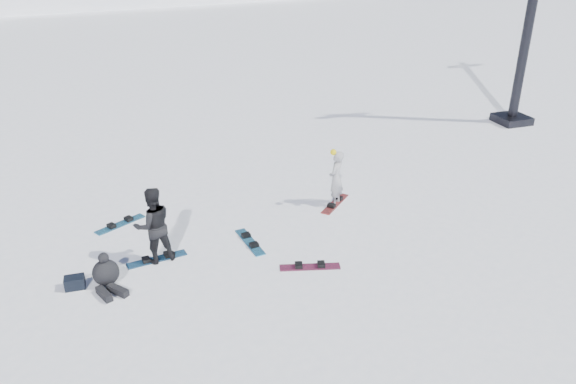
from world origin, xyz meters
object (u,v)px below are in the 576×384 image
at_px(seated_rider, 106,274).
at_px(snowboard_loose_b, 310,267).
at_px(snowboard_loose_c, 120,224).
at_px(snowboarder_man, 153,225).
at_px(snowboarder_woman, 336,178).
at_px(gear_bag, 75,283).
at_px(lift_tower, 526,40).
at_px(snowboard_loose_a, 250,242).

relative_size(seated_rider, snowboard_loose_b, 0.75).
bearing_deg(snowboard_loose_b, snowboard_loose_c, 153.55).
xyz_separation_m(snowboarder_man, snowboard_loose_c, (-0.47, 2.29, -0.98)).
bearing_deg(snowboarder_woman, gear_bag, -31.28).
bearing_deg(snowboarder_woman, seated_rider, -28.45).
bearing_deg(snowboard_loose_b, snowboarder_woman, 71.90).
distance_m(lift_tower, snowboarder_woman, 11.58).
bearing_deg(lift_tower, seated_rider, -157.52).
xyz_separation_m(snowboarder_woman, snowboard_loose_c, (-6.12, 1.58, -0.86)).
bearing_deg(snowboarder_woman, snowboard_loose_c, -53.74).
bearing_deg(seated_rider, snowboard_loose_c, 50.24).
height_order(snowboarder_woman, snowboarder_man, snowboarder_man).
bearing_deg(snowboard_loose_b, snowboard_loose_a, 138.30).
bearing_deg(gear_bag, lift_tower, 13.57).
bearing_deg(snowboard_loose_a, gear_bag, 91.78).
xyz_separation_m(snowboarder_man, snowboard_loose_b, (3.31, -2.03, -0.98)).
bearing_deg(snowboard_loose_a, snowboard_loose_b, -153.78).
bearing_deg(lift_tower, snowboarder_woman, -154.97).
bearing_deg(snowboarder_woman, snowboard_loose_a, -22.58).
xyz_separation_m(snowboarder_woman, snowboard_loose_b, (-2.34, -2.74, -0.86)).
xyz_separation_m(snowboarder_man, snowboard_loose_a, (2.44, -0.25, -0.98)).
distance_m(snowboarder_man, snowboard_loose_a, 2.64).
xyz_separation_m(lift_tower, gear_bag, (-18.43, -4.45, -3.35)).
xyz_separation_m(gear_bag, snowboard_loose_c, (1.55, 2.65, -0.14)).
distance_m(lift_tower, snowboard_loose_c, 17.33).
relative_size(snowboarder_woman, seated_rider, 1.65).
bearing_deg(snowboard_loose_a, seated_rider, 95.93).
bearing_deg(snowboard_loose_a, snowboarder_man, 84.40).
bearing_deg(snowboard_loose_a, snowboard_loose_c, 49.22).
bearing_deg(snowboard_loose_b, snowboarder_man, 170.81).
relative_size(gear_bag, snowboard_loose_c, 0.30).
distance_m(snowboarder_woman, snowboard_loose_a, 3.45).
bearing_deg(snowboard_loose_b, gear_bag, -174.96).
distance_m(gear_bag, snowboard_loose_a, 4.47).
distance_m(snowboard_loose_c, snowboard_loose_a, 3.86).
xyz_separation_m(seated_rider, snowboard_loose_c, (0.85, 2.91, -0.32)).
bearing_deg(gear_bag, snowboard_loose_c, 59.65).
bearing_deg(gear_bag, snowboard_loose_b, -17.34).
xyz_separation_m(lift_tower, snowboard_loose_b, (-13.10, -6.11, -3.49)).
distance_m(lift_tower, snowboarder_man, 17.09).
bearing_deg(snowboard_loose_a, snowboarder_woman, -73.02).
xyz_separation_m(seated_rider, snowboard_loose_a, (3.77, 0.37, -0.32)).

